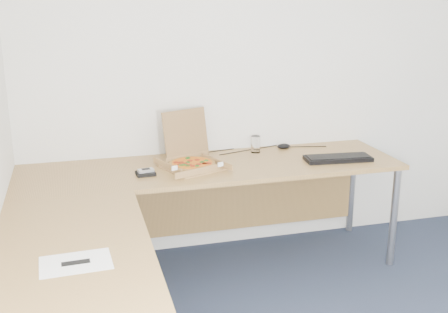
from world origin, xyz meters
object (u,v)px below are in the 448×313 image
object	(u,v)px
desk	(175,196)
drinking_glass	(256,144)
pizza_box	(192,161)
keyboard	(338,158)
wallet	(146,173)

from	to	relation	value
desk	drinking_glass	bearing A→B (deg)	42.71
pizza_box	keyboard	distance (m)	0.99
pizza_box	wallet	size ratio (longest dim) A/B	3.35
desk	wallet	distance (m)	0.36
drinking_glass	keyboard	distance (m)	0.58
pizza_box	keyboard	bearing A→B (deg)	-28.69
pizza_box	wallet	bearing A→B (deg)	173.31
desk	pizza_box	bearing A→B (deg)	66.05
pizza_box	wallet	world-z (taller)	pizza_box
drinking_glass	wallet	bearing A→B (deg)	-159.49
pizza_box	drinking_glass	world-z (taller)	pizza_box
keyboard	wallet	size ratio (longest dim) A/B	3.84
keyboard	wallet	world-z (taller)	keyboard
desk	wallet	size ratio (longest dim) A/B	21.45
drinking_glass	desk	bearing A→B (deg)	-137.29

